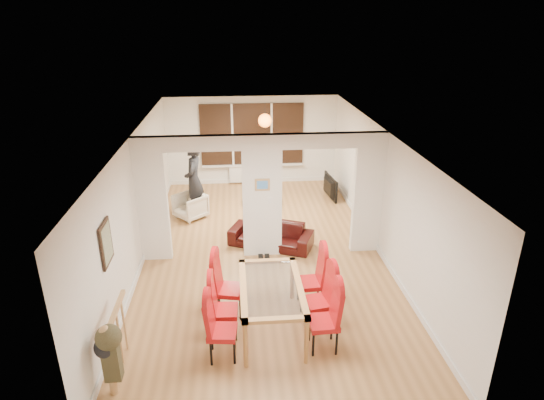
{
  "coord_description": "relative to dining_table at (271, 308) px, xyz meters",
  "views": [
    {
      "loc": [
        -0.54,
        -8.56,
        4.72
      ],
      "look_at": [
        0.25,
        0.6,
        0.98
      ],
      "focal_mm": 30.0,
      "sensor_mm": 36.0,
      "label": 1
    }
  ],
  "objects": [
    {
      "name": "bottle",
      "position": [
        0.09,
        5.32,
        -0.05
      ],
      "size": [
        0.07,
        0.07,
        0.27
      ],
      "primitive_type": "cylinder",
      "color": "#143F19",
      "rests_on": "coffee_table"
    },
    {
      "name": "bay_window_blinds",
      "position": [
        0.03,
        6.97,
        1.09
      ],
      "size": [
        3.0,
        0.08,
        1.8
      ],
      "primitive_type": "cube",
      "color": "black",
      "rests_on": "room_walls"
    },
    {
      "name": "sofa",
      "position": [
        0.24,
        2.88,
        -0.14
      ],
      "size": [
        1.93,
        1.35,
        0.53
      ],
      "primitive_type": "imported",
      "rotation": [
        0.0,
        0.0,
        -0.4
      ],
      "color": "black",
      "rests_on": "floor"
    },
    {
      "name": "pendant_light",
      "position": [
        0.33,
        5.83,
        1.74
      ],
      "size": [
        0.36,
        0.36,
        0.36
      ],
      "primitive_type": "sphere",
      "color": "orange",
      "rests_on": "room_walls"
    },
    {
      "name": "wall_poster",
      "position": [
        -2.44,
        0.13,
        1.19
      ],
      "size": [
        0.04,
        0.52,
        0.67
      ],
      "primitive_type": "cube",
      "color": "gray",
      "rests_on": "room_walls"
    },
    {
      "name": "divider_wall",
      "position": [
        0.03,
        2.53,
        0.89
      ],
      "size": [
        5.0,
        0.18,
        2.6
      ],
      "primitive_type": "cube",
      "color": "white",
      "rests_on": "floor"
    },
    {
      "name": "dining_chair_lb",
      "position": [
        -0.74,
        -0.07,
        0.11
      ],
      "size": [
        0.43,
        0.43,
        1.03
      ],
      "primitive_type": null,
      "rotation": [
        0.0,
        0.0,
        -0.05
      ],
      "color": "#AA1114",
      "rests_on": "floor"
    },
    {
      "name": "television",
      "position": [
        2.03,
        5.61,
        -0.1
      ],
      "size": [
        1.06,
        0.25,
        0.61
      ],
      "primitive_type": "imported",
      "rotation": [
        0.0,
        0.0,
        1.68
      ],
      "color": "black",
      "rests_on": "floor"
    },
    {
      "name": "dining_chair_lc",
      "position": [
        -0.67,
        0.47,
        0.15
      ],
      "size": [
        0.53,
        0.53,
        1.11
      ],
      "primitive_type": null,
      "rotation": [
        0.0,
        0.0,
        -0.21
      ],
      "color": "#AA1114",
      "rests_on": "floor"
    },
    {
      "name": "floor",
      "position": [
        0.03,
        2.53,
        -0.41
      ],
      "size": [
        5.0,
        9.0,
        0.01
      ],
      "primitive_type": "cube",
      "color": "#A67443",
      "rests_on": "ground"
    },
    {
      "name": "coffee_table",
      "position": [
        0.2,
        5.31,
        -0.29
      ],
      "size": [
        1.06,
        0.68,
        0.23
      ],
      "primitive_type": null,
      "rotation": [
        0.0,
        0.0,
        -0.2
      ],
      "color": "black",
      "rests_on": "floor"
    },
    {
      "name": "radiator",
      "position": [
        0.03,
        6.93,
        -0.11
      ],
      "size": [
        1.4,
        0.08,
        0.5
      ],
      "primitive_type": "cube",
      "color": "white",
      "rests_on": "floor"
    },
    {
      "name": "dining_chair_la",
      "position": [
        -0.77,
        -0.58,
        0.11
      ],
      "size": [
        0.46,
        0.46,
        1.04
      ],
      "primitive_type": null,
      "rotation": [
        0.0,
        0.0,
        -0.11
      ],
      "color": "#AA1114",
      "rests_on": "floor"
    },
    {
      "name": "bowl",
      "position": [
        0.37,
        5.34,
        -0.15
      ],
      "size": [
        0.21,
        0.21,
        0.05
      ],
      "primitive_type": "imported",
      "color": "black",
      "rests_on": "coffee_table"
    },
    {
      "name": "dining_table",
      "position": [
        0.0,
        0.0,
        0.0
      ],
      "size": [
        0.98,
        1.74,
        0.81
      ],
      "primitive_type": null,
      "color": "#A16E3B",
      "rests_on": "floor"
    },
    {
      "name": "room_walls",
      "position": [
        0.03,
        2.53,
        0.89
      ],
      "size": [
        5.0,
        9.0,
        2.6
      ],
      "primitive_type": null,
      "color": "silver",
      "rests_on": "floor"
    },
    {
      "name": "dining_chair_rb",
      "position": [
        0.76,
        0.02,
        0.12
      ],
      "size": [
        0.5,
        0.5,
        1.06
      ],
      "primitive_type": null,
      "rotation": [
        0.0,
        0.0,
        0.18
      ],
      "color": "#AA1114",
      "rests_on": "floor"
    },
    {
      "name": "armchair",
      "position": [
        -1.65,
        4.54,
        -0.09
      ],
      "size": [
        0.96,
        0.96,
        0.63
      ],
      "primitive_type": "imported",
      "rotation": [
        0.0,
        0.0,
        -0.84
      ],
      "color": "beige",
      "rests_on": "floor"
    },
    {
      "name": "dining_chair_ra",
      "position": [
        0.74,
        -0.51,
        0.13
      ],
      "size": [
        0.45,
        0.45,
        1.08
      ],
      "primitive_type": null,
      "rotation": [
        0.0,
        0.0,
        0.03
      ],
      "color": "#AA1114",
      "rests_on": "floor"
    },
    {
      "name": "person",
      "position": [
        -1.52,
        4.65,
        0.54
      ],
      "size": [
        0.74,
        0.53,
        1.9
      ],
      "primitive_type": "imported",
      "rotation": [
        0.0,
        0.0,
        -1.69
      ],
      "color": "black",
      "rests_on": "floor"
    },
    {
      "name": "stair_newel",
      "position": [
        -2.22,
        -0.67,
        0.14
      ],
      "size": [
        0.4,
        1.2,
        1.1
      ],
      "primitive_type": null,
      "color": "tan",
      "rests_on": "floor"
    },
    {
      "name": "pillar_photo",
      "position": [
        0.03,
        2.43,
        1.19
      ],
      "size": [
        0.3,
        0.03,
        0.25
      ],
      "primitive_type": "cube",
      "color": "#4C8CD8",
      "rests_on": "divider_wall"
    },
    {
      "name": "dining_chair_rc",
      "position": [
        0.72,
        0.58,
        0.14
      ],
      "size": [
        0.46,
        0.46,
        1.09
      ],
      "primitive_type": null,
      "rotation": [
        0.0,
        0.0,
        0.06
      ],
      "color": "#AA1114",
      "rests_on": "floor"
    },
    {
      "name": "shoes",
      "position": [
        0.04,
        2.21,
        -0.36
      ],
      "size": [
        0.23,
        0.25,
        0.1
      ],
      "primitive_type": null,
      "color": "black",
      "rests_on": "floor"
    }
  ]
}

